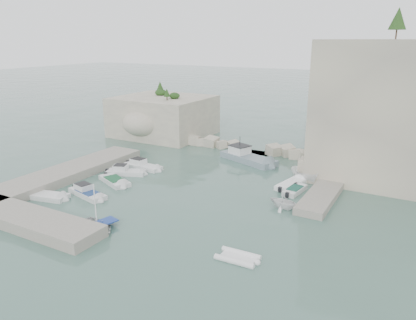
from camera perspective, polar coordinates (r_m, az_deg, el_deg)
The scene contains 21 objects.
ground at distance 45.11m, azimuth -3.75°, elevation -5.57°, with size 400.00×400.00×0.00m, color #466A5E.
cliff_terrace at distance 56.09m, azimuth 17.87°, elevation -0.51°, with size 8.00×10.00×2.50m, color beige.
outcrop_west at distance 74.93m, azimuth -6.28°, elevation 6.17°, with size 16.00×14.00×7.00m, color beige.
quay_west at distance 54.92m, azimuth -19.42°, elevation -1.78°, with size 5.00×24.00×1.10m, color #9E9689.
quay_south at distance 43.12m, azimuth -24.56°, elevation -7.43°, with size 18.00×4.00×1.10m, color #9E9689.
ledge_east at distance 48.81m, azimuth 16.38°, elevation -3.98°, with size 3.00×16.00×0.80m, color #9E9689.
breakwater at distance 63.86m, azimuth 6.26°, elevation 1.75°, with size 28.00×3.00×1.40m, color beige.
motorboat_a at distance 56.27m, azimuth -9.09°, elevation -1.17°, with size 6.18×1.84×1.40m, color silver, non-canonical shape.
motorboat_b at distance 54.21m, azimuth -11.41°, elevation -1.99°, with size 5.51×1.80×1.40m, color silver, non-canonical shape.
motorboat_c at distance 51.33m, azimuth -12.98°, elevation -3.17°, with size 5.55×2.02×0.70m, color silver, non-canonical shape.
motorboat_d at distance 47.94m, azimuth -16.57°, elevation -4.89°, with size 5.90×1.76×1.40m, color silver, non-canonical shape.
motorboat_e at distance 48.57m, azimuth -21.44°, elevation -5.09°, with size 4.76×1.95×0.70m, color silver, non-canonical shape.
rowboat at distance 39.69m, azimuth -15.30°, elevation -9.41°, with size 3.08×4.31×0.89m, color silver.
inflatable_dinghy at distance 33.74m, azimuth 4.19°, elevation -13.75°, with size 3.72×1.80×0.44m, color white, non-canonical shape.
tender_east_a at distance 43.60m, azimuth 10.59°, elevation -6.65°, with size 2.84×3.29×1.73m, color white.
tender_east_b at distance 48.08m, azimuth 12.10°, elevation -4.48°, with size 4.35×1.48×0.70m, color silver, non-canonical shape.
tender_east_c at distance 49.92m, azimuth 11.59°, elevation -3.65°, with size 5.50×1.78×0.70m, color white, non-canonical shape.
tender_east_d at distance 52.31m, azimuth 13.37°, elevation -2.81°, with size 1.64×4.35×1.68m, color white.
work_boat at distance 58.97m, azimuth 5.68°, elevation -0.20°, with size 9.91×2.93×2.20m, color slate, non-canonical shape.
rowboat_mast at distance 38.66m, azimuth -15.59°, elevation -6.01°, with size 0.10×0.10×4.20m, color white.
vegetation at distance 59.52m, azimuth 25.42°, elevation 16.00°, with size 53.48×13.88×13.40m.
Camera 1 is at (22.94, -34.89, 17.08)m, focal length 35.00 mm.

